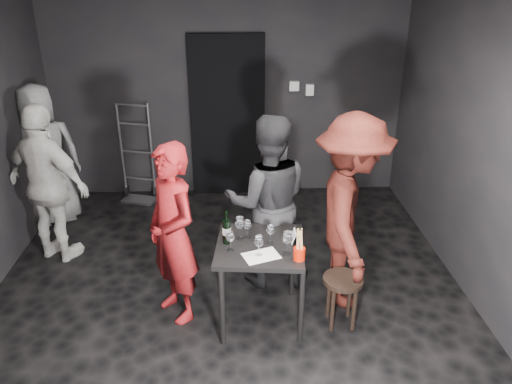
{
  "coord_description": "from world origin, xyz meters",
  "views": [
    {
      "loc": [
        0.08,
        -3.82,
        2.87
      ],
      "look_at": [
        0.27,
        0.25,
        0.99
      ],
      "focal_mm": 35.0,
      "sensor_mm": 36.0,
      "label": 1
    }
  ],
  "objects_px": {
    "woman_black": "(268,192)",
    "wine_bottle": "(227,231)",
    "hand_truck": "(139,182)",
    "breadstick_cup": "(300,245)",
    "server_red": "(172,229)",
    "bystander_grey": "(43,148)",
    "tasting_table": "(260,254)",
    "stool": "(342,288)",
    "man_maroon": "(352,196)",
    "bystander_cream": "(47,176)"
  },
  "relations": [
    {
      "from": "bystander_grey",
      "to": "wine_bottle",
      "type": "bearing_deg",
      "value": 108.11
    },
    {
      "from": "man_maroon",
      "to": "woman_black",
      "type": "bearing_deg",
      "value": 69.92
    },
    {
      "from": "wine_bottle",
      "to": "breadstick_cup",
      "type": "distance_m",
      "value": 0.63
    },
    {
      "from": "server_red",
      "to": "bystander_grey",
      "type": "bearing_deg",
      "value": -174.72
    },
    {
      "from": "wine_bottle",
      "to": "tasting_table",
      "type": "bearing_deg",
      "value": -7.41
    },
    {
      "from": "hand_truck",
      "to": "woman_black",
      "type": "height_order",
      "value": "woman_black"
    },
    {
      "from": "woman_black",
      "to": "breadstick_cup",
      "type": "height_order",
      "value": "woman_black"
    },
    {
      "from": "hand_truck",
      "to": "wine_bottle",
      "type": "xyz_separation_m",
      "value": [
        1.19,
        -2.5,
        0.63
      ]
    },
    {
      "from": "tasting_table",
      "to": "stool",
      "type": "relative_size",
      "value": 1.6
    },
    {
      "from": "breadstick_cup",
      "to": "server_red",
      "type": "bearing_deg",
      "value": 161.03
    },
    {
      "from": "server_red",
      "to": "wine_bottle",
      "type": "distance_m",
      "value": 0.46
    },
    {
      "from": "woman_black",
      "to": "man_maroon",
      "type": "distance_m",
      "value": 0.79
    },
    {
      "from": "bystander_grey",
      "to": "tasting_table",
      "type": "bearing_deg",
      "value": 111.01
    },
    {
      "from": "hand_truck",
      "to": "woman_black",
      "type": "xyz_separation_m",
      "value": [
        1.57,
        -1.93,
        0.71
      ]
    },
    {
      "from": "bystander_cream",
      "to": "breadstick_cup",
      "type": "bearing_deg",
      "value": 176.56
    },
    {
      "from": "man_maroon",
      "to": "breadstick_cup",
      "type": "xyz_separation_m",
      "value": [
        -0.5,
        -0.49,
        -0.18
      ]
    },
    {
      "from": "tasting_table",
      "to": "bystander_grey",
      "type": "bearing_deg",
      "value": 141.01
    },
    {
      "from": "woman_black",
      "to": "bystander_cream",
      "type": "height_order",
      "value": "woman_black"
    },
    {
      "from": "bystander_grey",
      "to": "wine_bottle",
      "type": "relative_size",
      "value": 6.45
    },
    {
      "from": "stool",
      "to": "bystander_grey",
      "type": "distance_m",
      "value": 3.75
    },
    {
      "from": "tasting_table",
      "to": "breadstick_cup",
      "type": "relative_size",
      "value": 2.61
    },
    {
      "from": "bystander_cream",
      "to": "wine_bottle",
      "type": "height_order",
      "value": "bystander_cream"
    },
    {
      "from": "stool",
      "to": "woman_black",
      "type": "height_order",
      "value": "woman_black"
    },
    {
      "from": "server_red",
      "to": "man_maroon",
      "type": "bearing_deg",
      "value": 58.34
    },
    {
      "from": "bystander_grey",
      "to": "breadstick_cup",
      "type": "bearing_deg",
      "value": 110.9
    },
    {
      "from": "hand_truck",
      "to": "breadstick_cup",
      "type": "height_order",
      "value": "hand_truck"
    },
    {
      "from": "hand_truck",
      "to": "bystander_grey",
      "type": "height_order",
      "value": "bystander_grey"
    },
    {
      "from": "bystander_cream",
      "to": "breadstick_cup",
      "type": "height_order",
      "value": "bystander_cream"
    },
    {
      "from": "stool",
      "to": "hand_truck",
      "type": "bearing_deg",
      "value": 129.18
    },
    {
      "from": "tasting_table",
      "to": "bystander_cream",
      "type": "distance_m",
      "value": 2.36
    },
    {
      "from": "man_maroon",
      "to": "wine_bottle",
      "type": "height_order",
      "value": "man_maroon"
    },
    {
      "from": "server_red",
      "to": "man_maroon",
      "type": "xyz_separation_m",
      "value": [
        1.52,
        0.14,
        0.2
      ]
    },
    {
      "from": "man_maroon",
      "to": "bystander_cream",
      "type": "bearing_deg",
      "value": 81.03
    },
    {
      "from": "stool",
      "to": "wine_bottle",
      "type": "xyz_separation_m",
      "value": [
        -0.97,
        0.15,
        0.49
      ]
    },
    {
      "from": "wine_bottle",
      "to": "breadstick_cup",
      "type": "height_order",
      "value": "wine_bottle"
    },
    {
      "from": "wine_bottle",
      "to": "bystander_grey",
      "type": "bearing_deg",
      "value": 138.11
    },
    {
      "from": "stool",
      "to": "bystander_grey",
      "type": "height_order",
      "value": "bystander_grey"
    },
    {
      "from": "hand_truck",
      "to": "tasting_table",
      "type": "distance_m",
      "value": 2.96
    },
    {
      "from": "woman_black",
      "to": "wine_bottle",
      "type": "height_order",
      "value": "woman_black"
    },
    {
      "from": "tasting_table",
      "to": "woman_black",
      "type": "height_order",
      "value": "woman_black"
    },
    {
      "from": "hand_truck",
      "to": "man_maroon",
      "type": "relative_size",
      "value": 0.61
    },
    {
      "from": "server_red",
      "to": "tasting_table",
      "type": "bearing_deg",
      "value": 44.85
    },
    {
      "from": "bystander_grey",
      "to": "bystander_cream",
      "type": "bearing_deg",
      "value": 81.24
    },
    {
      "from": "tasting_table",
      "to": "stool",
      "type": "distance_m",
      "value": 0.76
    },
    {
      "from": "hand_truck",
      "to": "tasting_table",
      "type": "xyz_separation_m",
      "value": [
        1.46,
        -2.54,
        0.42
      ]
    },
    {
      "from": "tasting_table",
      "to": "bystander_cream",
      "type": "bearing_deg",
      "value": 151.94
    },
    {
      "from": "woman_black",
      "to": "server_red",
      "type": "bearing_deg",
      "value": 31.6
    },
    {
      "from": "woman_black",
      "to": "bystander_grey",
      "type": "relative_size",
      "value": 1.0
    },
    {
      "from": "tasting_table",
      "to": "server_red",
      "type": "distance_m",
      "value": 0.76
    },
    {
      "from": "hand_truck",
      "to": "server_red",
      "type": "relative_size",
      "value": 0.75
    }
  ]
}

